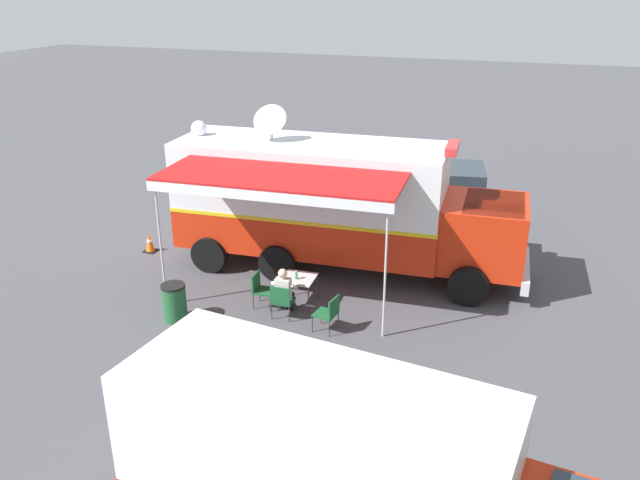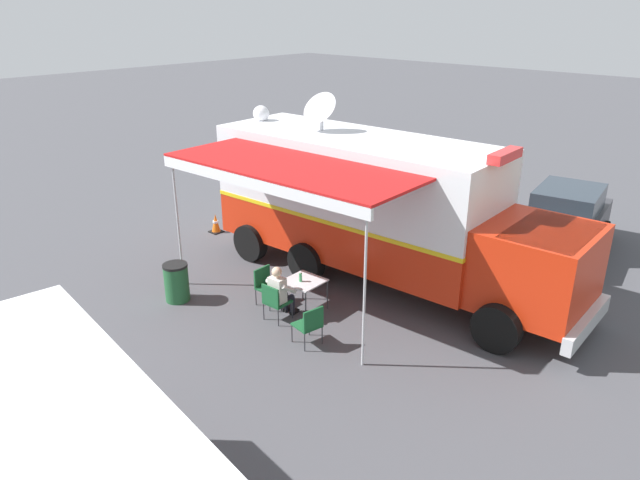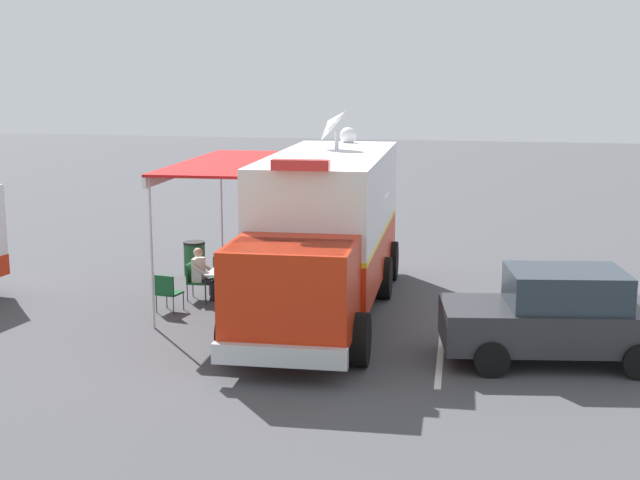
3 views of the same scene
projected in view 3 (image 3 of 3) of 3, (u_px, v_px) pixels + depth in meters
The scene contains 12 objects.
ground_plane at pixel (330, 302), 20.86m from camera, with size 100.00×100.00×0.00m, color #47474C.
lot_stripe at pixel (441, 347), 17.44m from camera, with size 0.12×4.80×0.01m, color silver.
command_truck at pixel (323, 226), 19.77m from camera, with size 5.27×9.61×4.53m.
folding_table at pixel (225, 274), 20.70m from camera, with size 0.84×0.84×0.73m.
water_bottle at pixel (222, 267), 20.71m from camera, with size 0.07×0.07×0.22m.
folding_chair_at_table at pixel (195, 278), 21.00m from camera, with size 0.51×0.51×0.87m.
folding_chair_beside_table at pixel (221, 272), 21.62m from camera, with size 0.51×0.51×0.87m.
folding_chair_spare_by_truck at pixel (167, 290), 19.85m from camera, with size 0.55×0.55×0.87m.
seated_responder at pixel (202, 273), 20.95m from camera, with size 0.68×0.57×1.25m.
trash_bin at pixel (195, 258), 23.48m from camera, with size 0.57×0.57×0.91m.
traffic_cone at pixel (338, 249), 25.56m from camera, with size 0.36×0.36×0.58m.
car_behind_truck at pixel (558, 316), 16.40m from camera, with size 4.45×2.54×1.76m.
Camera 3 is at (-4.10, 19.79, 5.36)m, focal length 49.64 mm.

